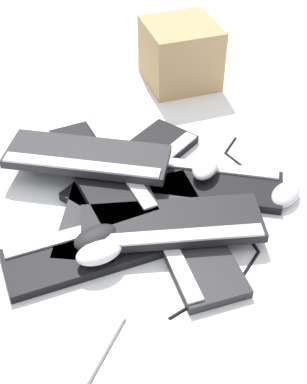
{
  "coord_description": "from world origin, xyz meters",
  "views": [
    {
      "loc": [
        0.99,
        0.45,
        0.97
      ],
      "look_at": [
        0.06,
        0.02,
        0.04
      ],
      "focal_mm": 50.0,
      "sensor_mm": 36.0,
      "label": 1
    }
  ],
  "objects_px": {
    "keyboard_3": "(134,166)",
    "keyboard_0": "(97,248)",
    "mouse_0": "(40,159)",
    "mouse_1": "(205,167)",
    "keyboard_2": "(200,182)",
    "keyboard_6": "(101,169)",
    "keyboard_1": "(185,234)",
    "cardboard_box": "(180,54)",
    "mouse_3": "(96,237)",
    "keyboard_5": "(172,224)",
    "mouse_2": "(285,194)",
    "mouse_4": "(99,252)",
    "keyboard_4": "(99,200)",
    "keyboard_7": "(87,157)"
  },
  "relations": [
    {
      "from": "keyboard_7",
      "to": "keyboard_3",
      "type": "bearing_deg",
      "value": 130.06
    },
    {
      "from": "keyboard_2",
      "to": "mouse_4",
      "type": "bearing_deg",
      "value": -16.33
    },
    {
      "from": "keyboard_2",
      "to": "keyboard_4",
      "type": "distance_m",
      "value": 0.28
    },
    {
      "from": "mouse_1",
      "to": "keyboard_5",
      "type": "bearing_deg",
      "value": -1.56
    },
    {
      "from": "keyboard_4",
      "to": "mouse_1",
      "type": "height_order",
      "value": "mouse_1"
    },
    {
      "from": "mouse_4",
      "to": "keyboard_5",
      "type": "bearing_deg",
      "value": 3.85
    },
    {
      "from": "mouse_2",
      "to": "cardboard_box",
      "type": "relative_size",
      "value": 0.47
    },
    {
      "from": "keyboard_2",
      "to": "keyboard_5",
      "type": "xyz_separation_m",
      "value": [
        0.21,
        0.01,
        0.03
      ]
    },
    {
      "from": "keyboard_0",
      "to": "mouse_1",
      "type": "bearing_deg",
      "value": 158.59
    },
    {
      "from": "mouse_1",
      "to": "mouse_2",
      "type": "xyz_separation_m",
      "value": [
        -0.02,
        0.22,
        -0.03
      ]
    },
    {
      "from": "keyboard_5",
      "to": "mouse_2",
      "type": "bearing_deg",
      "value": 138.7
    },
    {
      "from": "keyboard_2",
      "to": "mouse_4",
      "type": "distance_m",
      "value": 0.38
    },
    {
      "from": "keyboard_3",
      "to": "keyboard_7",
      "type": "distance_m",
      "value": 0.14
    },
    {
      "from": "keyboard_3",
      "to": "mouse_0",
      "type": "distance_m",
      "value": 0.27
    },
    {
      "from": "keyboard_0",
      "to": "mouse_1",
      "type": "height_order",
      "value": "mouse_1"
    },
    {
      "from": "keyboard_3",
      "to": "keyboard_6",
      "type": "xyz_separation_m",
      "value": [
        0.08,
        -0.06,
        0.03
      ]
    },
    {
      "from": "mouse_0",
      "to": "keyboard_7",
      "type": "bearing_deg",
      "value": -92.34
    },
    {
      "from": "keyboard_1",
      "to": "mouse_0",
      "type": "xyz_separation_m",
      "value": [
        -0.09,
        -0.49,
        0.01
      ]
    },
    {
      "from": "mouse_0",
      "to": "mouse_1",
      "type": "bearing_deg",
      "value": -78.72
    },
    {
      "from": "mouse_3",
      "to": "keyboard_3",
      "type": "bearing_deg",
      "value": 40.64
    },
    {
      "from": "keyboard_6",
      "to": "mouse_1",
      "type": "distance_m",
      "value": 0.28
    },
    {
      "from": "keyboard_3",
      "to": "keyboard_1",
      "type": "bearing_deg",
      "value": 51.65
    },
    {
      "from": "keyboard_4",
      "to": "mouse_1",
      "type": "bearing_deg",
      "value": 133.06
    },
    {
      "from": "keyboard_4",
      "to": "keyboard_6",
      "type": "relative_size",
      "value": 1.07
    },
    {
      "from": "keyboard_3",
      "to": "mouse_3",
      "type": "xyz_separation_m",
      "value": [
        0.31,
        0.06,
        0.04
      ]
    },
    {
      "from": "mouse_0",
      "to": "mouse_2",
      "type": "relative_size",
      "value": 1.0
    },
    {
      "from": "keyboard_0",
      "to": "keyboard_3",
      "type": "distance_m",
      "value": 0.32
    },
    {
      "from": "keyboard_5",
      "to": "keyboard_7",
      "type": "xyz_separation_m",
      "value": [
        -0.11,
        -0.3,
        0.03
      ]
    },
    {
      "from": "keyboard_5",
      "to": "mouse_2",
      "type": "relative_size",
      "value": 4.14
    },
    {
      "from": "keyboard_2",
      "to": "keyboard_6",
      "type": "distance_m",
      "value": 0.27
    },
    {
      "from": "keyboard_6",
      "to": "cardboard_box",
      "type": "bearing_deg",
      "value": -178.35
    },
    {
      "from": "mouse_0",
      "to": "keyboard_3",
      "type": "bearing_deg",
      "value": -75.25
    },
    {
      "from": "keyboard_3",
      "to": "keyboard_0",
      "type": "bearing_deg",
      "value": 10.33
    },
    {
      "from": "mouse_1",
      "to": "keyboard_1",
      "type": "bearing_deg",
      "value": 6.24
    },
    {
      "from": "keyboard_2",
      "to": "keyboard_4",
      "type": "bearing_deg",
      "value": -50.39
    },
    {
      "from": "keyboard_7",
      "to": "keyboard_4",
      "type": "bearing_deg",
      "value": 44.48
    },
    {
      "from": "keyboard_3",
      "to": "cardboard_box",
      "type": "bearing_deg",
      "value": -171.5
    },
    {
      "from": "keyboard_3",
      "to": "keyboard_7",
      "type": "height_order",
      "value": "keyboard_7"
    },
    {
      "from": "mouse_0",
      "to": "mouse_1",
      "type": "distance_m",
      "value": 0.47
    },
    {
      "from": "keyboard_4",
      "to": "keyboard_5",
      "type": "bearing_deg",
      "value": 82.68
    },
    {
      "from": "keyboard_6",
      "to": "mouse_0",
      "type": "xyz_separation_m",
      "value": [
        0.01,
        -0.2,
        -0.02
      ]
    },
    {
      "from": "keyboard_4",
      "to": "mouse_0",
      "type": "height_order",
      "value": "mouse_0"
    },
    {
      "from": "keyboard_4",
      "to": "mouse_0",
      "type": "distance_m",
      "value": 0.25
    },
    {
      "from": "keyboard_2",
      "to": "keyboard_7",
      "type": "distance_m",
      "value": 0.32
    },
    {
      "from": "mouse_0",
      "to": "mouse_2",
      "type": "xyz_separation_m",
      "value": [
        -0.15,
        0.67,
        0.0
      ]
    },
    {
      "from": "mouse_1",
      "to": "mouse_3",
      "type": "relative_size",
      "value": 1.0
    },
    {
      "from": "keyboard_2",
      "to": "mouse_2",
      "type": "height_order",
      "value": "mouse_2"
    },
    {
      "from": "mouse_2",
      "to": "mouse_3",
      "type": "xyz_separation_m",
      "value": [
        0.37,
        -0.36,
        0.03
      ]
    },
    {
      "from": "keyboard_5",
      "to": "keyboard_2",
      "type": "bearing_deg",
      "value": -178.54
    },
    {
      "from": "keyboard_1",
      "to": "cardboard_box",
      "type": "relative_size",
      "value": 1.82
    }
  ]
}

